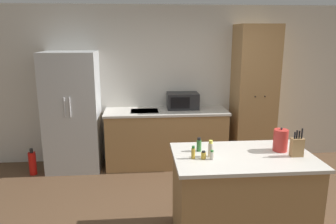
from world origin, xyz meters
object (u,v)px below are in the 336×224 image
object	(u,v)px
knife_block	(297,147)
spice_bottle_green_herb	(204,155)
spice_bottle_amber_oil	(199,145)
spice_bottle_pale_salt	(211,149)
microwave	(183,101)
kettle	(281,140)
spice_bottle_tall_dark	(212,155)
spice_bottle_short_red	(193,153)
fire_extinguisher	(33,163)
pantry_cabinet	(254,96)
refrigerator	(72,112)

from	to	relation	value
knife_block	spice_bottle_green_herb	xyz separation A→B (m)	(-0.95, 0.01, -0.06)
spice_bottle_amber_oil	spice_bottle_pale_salt	xyz separation A→B (m)	(0.09, -0.16, 0.01)
microwave	kettle	size ratio (longest dim) A/B	2.00
spice_bottle_tall_dark	spice_bottle_short_red	xyz separation A→B (m)	(-0.18, 0.04, 0.02)
microwave	spice_bottle_short_red	distance (m)	2.24
microwave	fire_extinguisher	distance (m)	2.57
spice_bottle_green_herb	kettle	distance (m)	0.87
knife_block	spice_bottle_amber_oil	world-z (taller)	knife_block
microwave	fire_extinguisher	size ratio (longest dim) A/B	1.22
pantry_cabinet	spice_bottle_green_herb	xyz separation A→B (m)	(-1.24, -2.16, -0.17)
spice_bottle_green_herb	fire_extinguisher	bearing A→B (deg)	140.38
knife_block	fire_extinguisher	xyz separation A→B (m)	(-3.26, 1.92, -0.85)
refrigerator	knife_block	distance (m)	3.40
spice_bottle_tall_dark	microwave	bearing A→B (deg)	90.00
spice_bottle_amber_oil	kettle	world-z (taller)	kettle
refrigerator	kettle	bearing A→B (deg)	-37.69
spice_bottle_green_herb	knife_block	bearing A→B (deg)	-0.55
spice_bottle_tall_dark	spice_bottle_amber_oil	bearing A→B (deg)	109.42
refrigerator	spice_bottle_amber_oil	bearing A→B (deg)	-48.43
pantry_cabinet	microwave	xyz separation A→B (m)	(-1.17, 0.09, -0.08)
pantry_cabinet	spice_bottle_tall_dark	bearing A→B (deg)	-118.18
spice_bottle_tall_dark	kettle	xyz separation A→B (m)	(0.77, 0.18, 0.07)
spice_bottle_pale_salt	microwave	bearing A→B (deg)	90.09
spice_bottle_short_red	spice_bottle_pale_salt	distance (m)	0.19
spice_bottle_tall_dark	spice_bottle_short_red	world-z (taller)	spice_bottle_short_red
refrigerator	fire_extinguisher	distance (m)	1.00
pantry_cabinet	kettle	xyz separation A→B (m)	(-0.39, -2.00, -0.09)
spice_bottle_tall_dark	spice_bottle_green_herb	size ratio (longest dim) A/B	1.16
spice_bottle_amber_oil	spice_bottle_pale_salt	distance (m)	0.19
spice_bottle_pale_salt	kettle	world-z (taller)	kettle
fire_extinguisher	microwave	bearing A→B (deg)	8.09
pantry_cabinet	spice_bottle_amber_oil	size ratio (longest dim) A/B	15.66
refrigerator	kettle	xyz separation A→B (m)	(2.54, -1.96, 0.11)
kettle	fire_extinguisher	size ratio (longest dim) A/B	0.61
spice_bottle_amber_oil	spice_bottle_green_herb	world-z (taller)	spice_bottle_amber_oil
fire_extinguisher	refrigerator	bearing A→B (deg)	19.10
spice_bottle_short_red	kettle	distance (m)	0.96
spice_bottle_pale_salt	spice_bottle_green_herb	bearing A→B (deg)	-144.29
knife_block	kettle	bearing A→B (deg)	120.36
refrigerator	spice_bottle_tall_dark	xyz separation A→B (m)	(1.77, -2.14, 0.04)
spice_bottle_short_red	spice_bottle_pale_salt	bearing A→B (deg)	12.79
spice_bottle_short_red	refrigerator	bearing A→B (deg)	127.06
refrigerator	spice_bottle_green_herb	size ratio (longest dim) A/B	23.13
spice_bottle_short_red	spice_bottle_tall_dark	bearing A→B (deg)	-11.54
refrigerator	spice_bottle_pale_salt	size ratio (longest dim) A/B	11.05
microwave	spice_bottle_short_red	size ratio (longest dim) A/B	3.93
pantry_cabinet	kettle	bearing A→B (deg)	-101.17
spice_bottle_tall_dark	spice_bottle_amber_oil	distance (m)	0.26
knife_block	kettle	distance (m)	0.20
microwave	spice_bottle_pale_salt	bearing A→B (deg)	-89.91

